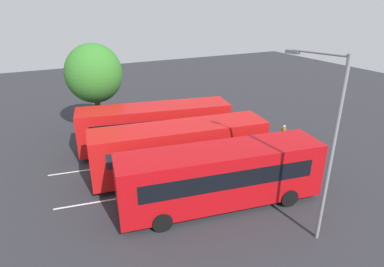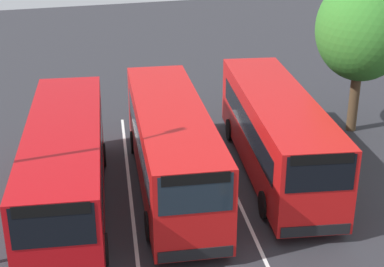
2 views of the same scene
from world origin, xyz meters
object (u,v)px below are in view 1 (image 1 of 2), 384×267
bus_far_left (222,175)px  pedestrian (283,134)px  bus_center_right (156,126)px  depot_tree (94,74)px  bus_center_left (181,148)px  street_lamp (328,140)px

bus_far_left → pedestrian: size_ratio=6.35×
bus_center_right → depot_tree: 6.59m
bus_far_left → bus_center_left: bearing=106.9°
pedestrian → bus_center_right: bearing=-49.4°
bus_center_left → pedestrian: (8.14, 0.38, -0.75)m
bus_center_left → pedestrian: 8.18m
bus_center_right → depot_tree: (-2.89, 5.17, 2.90)m
street_lamp → depot_tree: 17.88m
bus_center_right → street_lamp: bearing=-64.7°
bus_center_right → bus_far_left: bearing=-75.1°
bus_far_left → pedestrian: bearing=37.6°
bus_center_left → pedestrian: size_ratio=6.35×
depot_tree → bus_center_right: bearing=-60.8°
bus_center_right → pedestrian: 9.03m
bus_far_left → depot_tree: depot_tree is taller
pedestrian → depot_tree: bearing=-63.7°
bus_far_left → depot_tree: size_ratio=1.53×
bus_center_right → street_lamp: 12.43m
bus_far_left → street_lamp: 5.38m
pedestrian → depot_tree: (-11.07, 8.91, 3.65)m
street_lamp → bus_far_left: bearing=16.4°
bus_center_left → depot_tree: (-2.93, 9.29, 2.90)m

